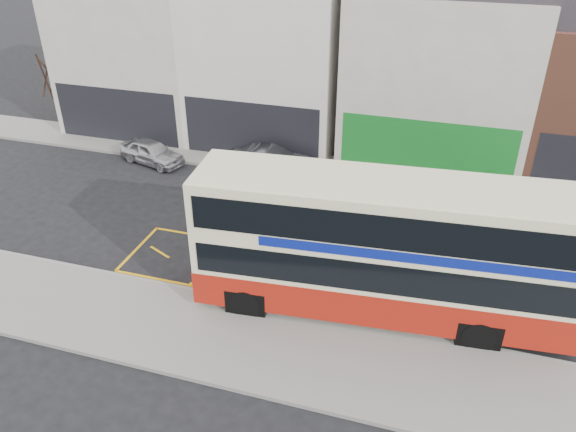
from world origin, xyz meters
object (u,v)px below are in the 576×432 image
(double_decker_bus, at_px, (384,248))
(street_tree_right, at_px, (554,109))
(bus_stop_post, at_px, (233,263))
(car_grey, at_px, (270,162))
(car_white, at_px, (508,200))
(car_silver, at_px, (152,152))
(street_tree_left, at_px, (54,64))

(double_decker_bus, height_order, street_tree_right, street_tree_right)
(bus_stop_post, relative_size, street_tree_right, 0.52)
(street_tree_right, bearing_deg, car_grey, -167.67)
(double_decker_bus, bearing_deg, car_white, 57.43)
(car_silver, bearing_deg, street_tree_right, -64.61)
(street_tree_right, bearing_deg, car_silver, -170.45)
(double_decker_bus, distance_m, car_silver, 15.98)
(car_silver, height_order, car_white, car_white)
(bus_stop_post, height_order, car_white, bus_stop_post)
(bus_stop_post, bearing_deg, street_tree_left, 145.84)
(car_silver, distance_m, car_grey, 6.47)
(bus_stop_post, xyz_separation_m, street_tree_right, (10.66, 13.15, 1.97))
(car_silver, bearing_deg, car_white, -74.37)
(bus_stop_post, bearing_deg, car_silver, 135.52)
(bus_stop_post, height_order, street_tree_left, street_tree_left)
(car_grey, bearing_deg, car_white, -96.95)
(bus_stop_post, distance_m, street_tree_right, 17.04)
(car_grey, bearing_deg, street_tree_right, -82.09)
(car_white, bearing_deg, street_tree_left, 72.81)
(double_decker_bus, relative_size, car_silver, 3.39)
(car_silver, xyz_separation_m, street_tree_right, (19.28, 3.25, 3.26))
(double_decker_bus, bearing_deg, street_tree_right, 58.52)
(car_silver, distance_m, street_tree_right, 19.82)
(car_white, bearing_deg, street_tree_right, -34.24)
(car_grey, height_order, street_tree_right, street_tree_right)
(car_white, distance_m, street_tree_right, 4.87)
(car_grey, xyz_separation_m, street_tree_right, (12.83, 2.80, 3.17))
(street_tree_right, bearing_deg, bus_stop_post, -129.01)
(double_decker_bus, bearing_deg, car_grey, 122.86)
(bus_stop_post, distance_m, car_grey, 10.64)
(car_silver, height_order, street_tree_left, street_tree_left)
(car_white, relative_size, street_tree_left, 0.75)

